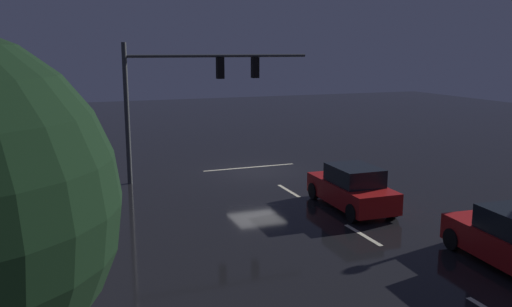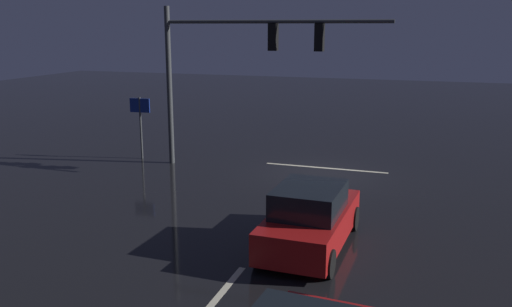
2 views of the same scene
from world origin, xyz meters
name	(u,v)px [view 1 (image 1 of 2)]	position (x,y,z in m)	size (l,w,h in m)	color
ground_plane	(256,172)	(0.00, 0.00, 0.00)	(80.00, 80.00, 0.00)	black
traffic_signal_assembly	(190,84)	(3.39, 0.17, 4.54)	(8.96, 0.47, 6.42)	#383A3D
lane_dash_far	(289,191)	(0.00, 4.00, 0.00)	(2.20, 0.16, 0.01)	beige
lane_dash_mid	(363,235)	(0.00, 10.00, 0.00)	(2.20, 0.16, 0.01)	beige
stop_bar	(249,167)	(0.00, -1.01, 0.00)	(5.00, 0.16, 0.01)	beige
car_approaching	(352,188)	(-1.24, 7.18, 0.80)	(2.00, 4.41, 1.70)	maroon
route_sign	(91,144)	(7.93, -0.10, 1.94)	(0.90, 0.13, 2.68)	#383A3D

